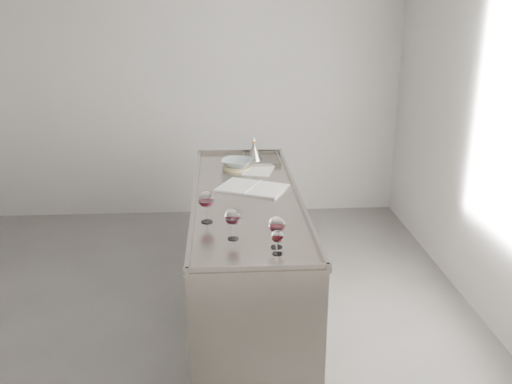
{
  "coord_description": "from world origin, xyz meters",
  "views": [
    {
      "loc": [
        0.32,
        -3.55,
        2.27
      ],
      "look_at": [
        0.56,
        0.14,
        1.02
      ],
      "focal_mm": 40.0,
      "sensor_mm": 36.0,
      "label": 1
    }
  ],
  "objects": [
    {
      "name": "wine_glass_middle",
      "position": [
        0.38,
        -0.47,
        1.07
      ],
      "size": [
        0.1,
        0.1,
        0.19
      ],
      "rotation": [
        0.0,
        0.0,
        0.2
      ],
      "color": "white",
      "rests_on": "counter"
    },
    {
      "name": "wine_glass_right",
      "position": [
        0.63,
        -0.6,
        1.07
      ],
      "size": [
        0.1,
        0.1,
        0.19
      ],
      "rotation": [
        0.0,
        0.0,
        -0.19
      ],
      "color": "white",
      "rests_on": "counter"
    },
    {
      "name": "room_shell",
      "position": [
        0.0,
        0.0,
        1.4
      ],
      "size": [
        4.54,
        5.04,
        2.84
      ],
      "color": "#54514F",
      "rests_on": "ground"
    },
    {
      "name": "loose_paper_top",
      "position": [
        0.63,
        0.92,
        0.94
      ],
      "size": [
        0.29,
        0.36,
        0.0
      ],
      "primitive_type": "cube",
      "rotation": [
        0.0,
        0.0,
        -0.26
      ],
      "color": "silver",
      "rests_on": "counter"
    },
    {
      "name": "trivet",
      "position": [
        0.46,
        0.98,
        0.95
      ],
      "size": [
        0.26,
        0.26,
        0.02
      ],
      "primitive_type": "cylinder",
      "rotation": [
        0.0,
        0.0,
        -0.13
      ],
      "color": "#C8B981",
      "rests_on": "counter"
    },
    {
      "name": "wine_funnel",
      "position": [
        0.61,
        1.24,
        1.0
      ],
      "size": [
        0.14,
        0.14,
        0.21
      ],
      "rotation": [
        0.0,
        0.0,
        -0.4
      ],
      "color": "gray",
      "rests_on": "counter"
    },
    {
      "name": "counter",
      "position": [
        0.5,
        0.3,
        0.47
      ],
      "size": [
        0.77,
        2.42,
        0.97
      ],
      "color": "gray",
      "rests_on": "ground"
    },
    {
      "name": "wine_glass_small",
      "position": [
        0.62,
        -0.69,
        1.04
      ],
      "size": [
        0.07,
        0.07,
        0.14
      ],
      "rotation": [
        0.0,
        0.0,
        0.05
      ],
      "color": "white",
      "rests_on": "counter"
    },
    {
      "name": "wine_glass_left",
      "position": [
        0.23,
        -0.19,
        1.09
      ],
      "size": [
        0.11,
        0.11,
        0.21
      ],
      "rotation": [
        0.0,
        0.0,
        -0.12
      ],
      "color": "white",
      "rests_on": "counter"
    },
    {
      "name": "notebook",
      "position": [
        0.55,
        0.46,
        0.95
      ],
      "size": [
        0.58,
        0.51,
        0.02
      ],
      "rotation": [
        0.0,
        0.0,
        -0.45
      ],
      "color": "silver",
      "rests_on": "counter"
    },
    {
      "name": "ceramic_bowl",
      "position": [
        0.46,
        0.98,
        0.99
      ],
      "size": [
        0.31,
        0.31,
        0.06
      ],
      "primitive_type": "imported",
      "rotation": [
        0.0,
        0.0,
        -0.27
      ],
      "color": "gray",
      "rests_on": "trivet"
    }
  ]
}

